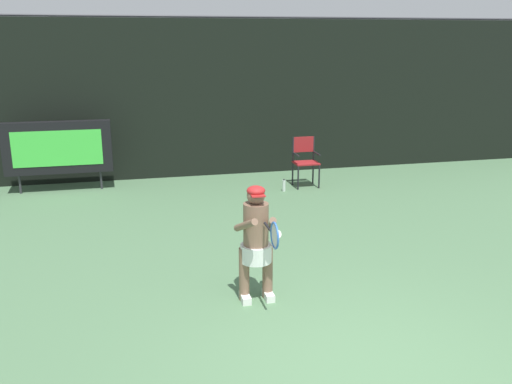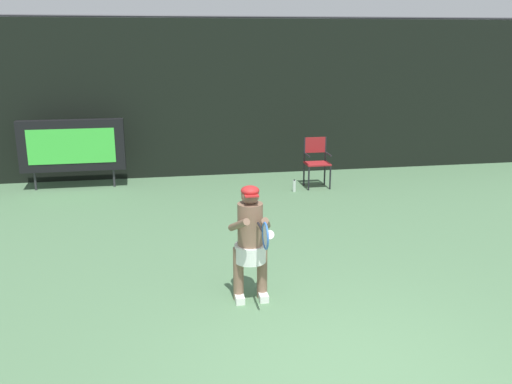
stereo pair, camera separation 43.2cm
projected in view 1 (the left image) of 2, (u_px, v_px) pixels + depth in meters
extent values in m
cube|color=#4F7550|center=(371.00, 374.00, 5.45)|extent=(18.00, 22.00, 0.02)
cube|color=black|center=(220.00, 99.00, 12.93)|extent=(18.00, 0.12, 3.60)
cylinder|color=#38383D|center=(218.00, 17.00, 12.44)|extent=(18.00, 0.05, 0.05)
cube|color=black|center=(58.00, 148.00, 11.65)|extent=(2.20, 0.20, 1.10)
cube|color=#43D043|center=(57.00, 148.00, 11.55)|extent=(1.80, 0.01, 0.75)
cylinder|color=#2D2D33|center=(20.00, 184.00, 11.66)|extent=(0.05, 0.05, 0.40)
cylinder|color=#2D2D33|center=(101.00, 180.00, 12.03)|extent=(0.05, 0.05, 0.40)
cylinder|color=black|center=(298.00, 178.00, 11.95)|extent=(0.04, 0.04, 0.52)
cylinder|color=black|center=(319.00, 177.00, 12.06)|extent=(0.04, 0.04, 0.52)
cylinder|color=black|center=(293.00, 174.00, 12.33)|extent=(0.04, 0.04, 0.52)
cylinder|color=black|center=(313.00, 172.00, 12.44)|extent=(0.04, 0.04, 0.52)
cube|color=maroon|center=(306.00, 163.00, 12.12)|extent=(0.52, 0.44, 0.03)
cylinder|color=black|center=(293.00, 150.00, 12.19)|extent=(0.04, 0.04, 0.56)
cylinder|color=black|center=(314.00, 149.00, 12.30)|extent=(0.04, 0.04, 0.56)
cube|color=maroon|center=(304.00, 144.00, 12.21)|extent=(0.48, 0.02, 0.34)
cylinder|color=black|center=(296.00, 154.00, 12.01)|extent=(0.04, 0.44, 0.04)
cylinder|color=black|center=(317.00, 153.00, 12.12)|extent=(0.04, 0.44, 0.04)
cylinder|color=silver|center=(284.00, 186.00, 11.87)|extent=(0.07, 0.07, 0.24)
cylinder|color=black|center=(284.00, 180.00, 11.83)|extent=(0.03, 0.03, 0.03)
cube|color=white|center=(245.00, 298.00, 6.91)|extent=(0.11, 0.26, 0.09)
cube|color=white|center=(268.00, 295.00, 6.98)|extent=(0.11, 0.26, 0.09)
cylinder|color=brown|center=(244.00, 274.00, 6.88)|extent=(0.13, 0.13, 0.69)
cylinder|color=brown|center=(268.00, 272.00, 6.95)|extent=(0.13, 0.13, 0.69)
cylinder|color=white|center=(256.00, 253.00, 6.84)|extent=(0.39, 0.39, 0.22)
cylinder|color=brown|center=(256.00, 226.00, 6.74)|extent=(0.31, 0.31, 0.56)
sphere|color=brown|center=(256.00, 196.00, 6.64)|extent=(0.22, 0.22, 0.22)
ellipsoid|color=#B22323|center=(256.00, 191.00, 6.63)|extent=(0.22, 0.22, 0.12)
cube|color=#B22323|center=(258.00, 196.00, 6.54)|extent=(0.17, 0.12, 0.02)
cylinder|color=brown|center=(246.00, 225.00, 6.53)|extent=(0.21, 0.51, 0.30)
cylinder|color=brown|center=(273.00, 223.00, 6.61)|extent=(0.21, 0.51, 0.30)
cylinder|color=white|center=(277.00, 234.00, 6.53)|extent=(0.13, 0.11, 0.12)
cylinder|color=black|center=(268.00, 227.00, 6.45)|extent=(0.03, 0.28, 0.03)
torus|color=#3264B6|center=(275.00, 236.00, 6.16)|extent=(0.02, 0.31, 0.31)
ellipsoid|color=silver|center=(275.00, 236.00, 6.16)|extent=(0.01, 0.26, 0.26)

